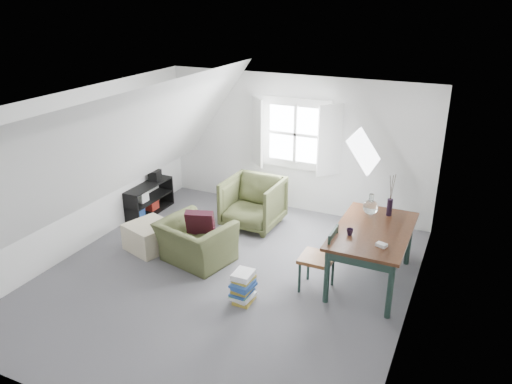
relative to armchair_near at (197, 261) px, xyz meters
The scene contains 24 objects.
floor 0.67m from the armchair_near, 20.18° to the right, with size 5.50×5.50×0.00m, color #555459.
ceiling 2.59m from the armchair_near, 20.18° to the right, with size 5.50×5.50×0.00m, color white.
wall_back 2.88m from the armchair_near, 75.96° to the left, with size 5.00×5.00×0.00m, color silver.
wall_front 3.29m from the armchair_near, 78.07° to the right, with size 5.00×5.00×0.00m, color silver.
wall_left 2.26m from the armchair_near, behind, with size 5.50×5.50×0.00m, color silver.
wall_right 3.38m from the armchair_near, ahead, with size 5.50×5.50×0.00m, color silver.
slope_left 2.01m from the armchair_near, 165.87° to the right, with size 5.50×5.50×0.00m, color white.
slope_right 2.82m from the armchair_near, ahead, with size 5.50×5.50×0.00m, color white.
dormer_window 2.91m from the armchair_near, 75.54° to the left, with size 1.71×0.35×1.30m.
skylight 2.99m from the armchair_near, 26.11° to the left, with size 0.55×0.75×0.04m, color white.
armchair_near is the anchor object (origin of this frame).
armchair_far 1.52m from the armchair_near, 80.49° to the left, with size 0.92×0.95×0.86m, color #404625.
throw_pillow 0.59m from the armchair_near, 90.00° to the left, with size 0.42×0.12×0.42m, color #380F1B.
ottoman 0.91m from the armchair_near, behind, with size 0.64×0.64×0.43m, color #BCAF8C.
dining_table 2.67m from the armchair_near, 11.82° to the left, with size 0.99×1.65×0.82m.
demijohn 2.73m from the armchair_near, 22.43° to the left, with size 0.22×0.22×0.31m.
vase_twigs 2.99m from the armchair_near, 22.37° to the left, with size 0.08×0.09×0.63m.
cup 2.42m from the armchair_near, ahead, with size 0.10×0.10×0.09m, color black.
paper_box 2.84m from the armchair_near, ahead, with size 0.13×0.09×0.04m, color white.
dining_chair_far 3.00m from the armchair_near, 28.01° to the left, with size 0.38×0.38×0.81m.
dining_chair_near 1.99m from the armchair_near, ahead, with size 0.44×0.44×0.95m.
media_shelf 2.10m from the armchair_near, 146.48° to the left, with size 0.37×1.10×0.56m.
electronics_box 2.34m from the armchair_near, 140.38° to the left, with size 0.18×0.24×0.20m, color black.
magazine_stack 1.31m from the armchair_near, 30.33° to the right, with size 0.32×0.38×0.43m.
Camera 1 is at (2.99, -5.44, 3.83)m, focal length 35.00 mm.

